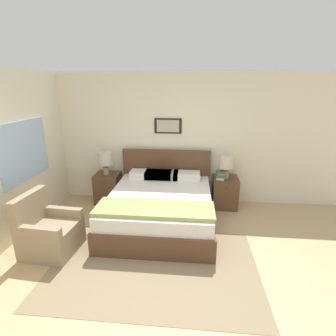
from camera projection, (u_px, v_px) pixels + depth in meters
ground_plane at (158, 287)px, 3.18m from camera, size 16.00×16.00×0.00m
wall_back at (175, 139)px, 5.30m from camera, size 7.11×0.09×2.60m
wall_left at (23, 152)px, 4.25m from camera, size 0.08×5.02×2.60m
area_rug_main at (154, 266)px, 3.54m from camera, size 2.77×1.83×0.01m
bed at (160, 206)px, 4.57m from camera, size 1.78×2.08×1.10m
armchair at (49, 232)px, 3.80m from camera, size 0.74×0.74×0.89m
nightstand_near_window at (108, 188)px, 5.43m from camera, size 0.48×0.49×0.62m
nightstand_by_door at (225, 192)px, 5.20m from camera, size 0.48×0.49×0.62m
table_lamp_near_window at (105, 160)px, 5.23m from camera, size 0.27×0.27×0.45m
table_lamp_by_door at (226, 163)px, 5.01m from camera, size 0.27×0.27×0.45m
book_thick_bottom at (221, 177)px, 5.07m from camera, size 0.19×0.29×0.03m
book_hardcover_middle at (221, 176)px, 5.06m from camera, size 0.19×0.24×0.03m
book_novel_upper at (221, 175)px, 5.06m from camera, size 0.15×0.21×0.03m
book_slim_near_top at (221, 173)px, 5.05m from camera, size 0.16×0.28×0.04m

